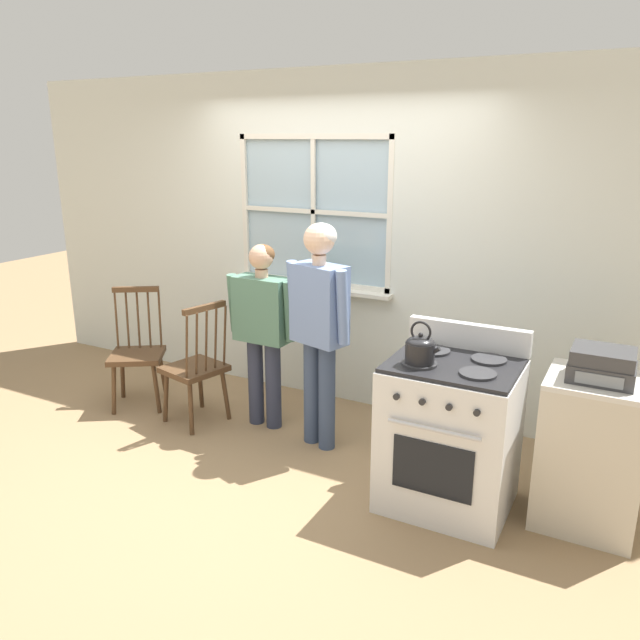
{
  "coord_description": "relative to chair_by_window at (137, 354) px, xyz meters",
  "views": [
    {
      "loc": [
        2.22,
        -3.13,
        2.18
      ],
      "look_at": [
        0.34,
        0.41,
        1.0
      ],
      "focal_mm": 35.0,
      "sensor_mm": 36.0,
      "label": 1
    }
  ],
  "objects": [
    {
      "name": "person_teen_center",
      "position": [
        1.68,
        0.07,
        0.55
      ],
      "size": [
        0.55,
        0.31,
        1.63
      ],
      "rotation": [
        0.0,
        0.0,
        -0.27
      ],
      "color": "#384766",
      "rests_on": "ground_plane"
    },
    {
      "name": "person_elderly_left",
      "position": [
        1.15,
        0.16,
        0.41
      ],
      "size": [
        0.58,
        0.22,
        1.43
      ],
      "rotation": [
        0.0,
        0.0,
        -0.02
      ],
      "color": "#2D3347",
      "rests_on": "ground_plane"
    },
    {
      "name": "stereo",
      "position": [
        3.5,
        -0.07,
        0.54
      ],
      "size": [
        0.34,
        0.29,
        0.18
      ],
      "color": "#38383A",
      "rests_on": "side_counter"
    },
    {
      "name": "side_counter",
      "position": [
        3.5,
        -0.05,
        0.01
      ],
      "size": [
        0.55,
        0.5,
        0.9
      ],
      "color": "beige",
      "rests_on": "ground_plane"
    },
    {
      "name": "chair_by_window",
      "position": [
        0.0,
        0.0,
        0.0
      ],
      "size": [
        0.57,
        0.56,
        0.99
      ],
      "rotation": [
        0.0,
        0.0,
        0.57
      ],
      "color": "#4C331E",
      "rests_on": "ground_plane"
    },
    {
      "name": "chair_near_wall",
      "position": [
        0.65,
        -0.04,
        0.0
      ],
      "size": [
        0.49,
        0.5,
        0.99
      ],
      "rotation": [
        0.0,
        0.0,
        -1.81
      ],
      "color": "#4C331E",
      "rests_on": "ground_plane"
    },
    {
      "name": "ground_plane",
      "position": [
        1.41,
        -0.47,
        -0.44
      ],
      "size": [
        16.0,
        16.0,
        0.0
      ],
      "primitive_type": "plane",
      "color": "#937551"
    },
    {
      "name": "wall_back",
      "position": [
        1.43,
        0.93,
        0.88
      ],
      "size": [
        6.4,
        0.16,
        2.7
      ],
      "color": "silver",
      "rests_on": "ground_plane"
    },
    {
      "name": "kettle",
      "position": [
        2.56,
        -0.37,
        0.58
      ],
      "size": [
        0.21,
        0.17,
        0.25
      ],
      "color": "black",
      "rests_on": "stove"
    },
    {
      "name": "potted_plant",
      "position": [
        1.31,
        0.84,
        0.63
      ],
      "size": [
        0.15,
        0.15,
        0.29
      ],
      "color": "#42474C",
      "rests_on": "wall_back"
    },
    {
      "name": "stove",
      "position": [
        2.73,
        -0.24,
        0.03
      ],
      "size": [
        0.75,
        0.68,
        1.08
      ],
      "color": "silver",
      "rests_on": "ground_plane"
    }
  ]
}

